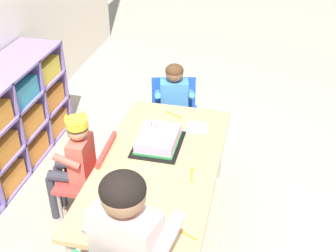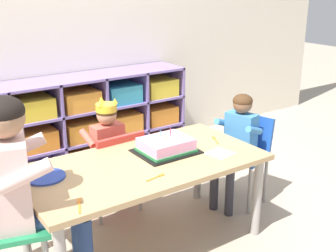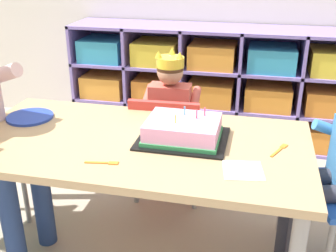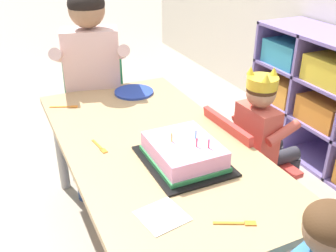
{
  "view_description": "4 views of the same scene",
  "coord_description": "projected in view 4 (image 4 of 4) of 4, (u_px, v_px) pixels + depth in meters",
  "views": [
    {
      "loc": [
        -1.99,
        -0.52,
        2.15
      ],
      "look_at": [
        0.11,
        -0.03,
        0.75
      ],
      "focal_mm": 46.56,
      "sensor_mm": 36.0,
      "label": 1
    },
    {
      "loc": [
        -1.18,
        -1.94,
        1.55
      ],
      "look_at": [
        0.14,
        -0.03,
        0.75
      ],
      "focal_mm": 46.17,
      "sensor_mm": 36.0,
      "label": 2
    },
    {
      "loc": [
        0.46,
        -1.43,
        1.27
      ],
      "look_at": [
        0.14,
        -0.05,
        0.65
      ],
      "focal_mm": 44.02,
      "sensor_mm": 36.0,
      "label": 3
    },
    {
      "loc": [
        1.31,
        -0.54,
        1.36
      ],
      "look_at": [
        0.05,
        0.04,
        0.65
      ],
      "focal_mm": 41.87,
      "sensor_mm": 36.0,
      "label": 4
    }
  ],
  "objects": [
    {
      "name": "birthday_cake_on_tray",
      "position": [
        184.0,
        153.0,
        1.48
      ],
      "size": [
        0.36,
        0.29,
        0.12
      ],
      "color": "black",
      "rests_on": "activity_table"
    },
    {
      "name": "activity_table",
      "position": [
        154.0,
        155.0,
        1.66
      ],
      "size": [
        1.39,
        0.71,
        0.55
      ],
      "color": "tan",
      "rests_on": "ground"
    },
    {
      "name": "child_with_crown",
      "position": [
        264.0,
        130.0,
        1.84
      ],
      "size": [
        0.3,
        0.31,
        0.81
      ],
      "rotation": [
        0.0,
        0.0,
        3.18
      ],
      "color": "#D15647",
      "rests_on": "ground"
    },
    {
      "name": "fork_scattered_mid_table",
      "position": [
        66.0,
        107.0,
        1.94
      ],
      "size": [
        0.07,
        0.13,
        0.0
      ],
      "rotation": [
        0.0,
        0.0,
        4.32
      ],
      "color": "orange",
      "rests_on": "activity_table"
    },
    {
      "name": "paper_plate_stack",
      "position": [
        134.0,
        92.0,
        2.1
      ],
      "size": [
        0.21,
        0.21,
        0.01
      ],
      "primitive_type": "cylinder",
      "color": "#233DA3",
      "rests_on": "activity_table"
    },
    {
      "name": "classroom_chair_adult_side",
      "position": [
        95.0,
        98.0,
        2.3
      ],
      "size": [
        0.39,
        0.44,
        0.7
      ],
      "rotation": [
        0.0,
        0.0,
        1.31
      ],
      "color": "#238451",
      "rests_on": "ground"
    },
    {
      "name": "fork_by_napkin",
      "position": [
        100.0,
        147.0,
        1.59
      ],
      "size": [
        0.12,
        0.03,
        0.0
      ],
      "rotation": [
        0.0,
        0.0,
        3.3
      ],
      "color": "orange",
      "rests_on": "activity_table"
    },
    {
      "name": "ground",
      "position": [
        156.0,
        242.0,
        1.88
      ],
      "size": [
        16.0,
        16.0,
        0.0
      ],
      "primitive_type": "plane",
      "color": "tan"
    },
    {
      "name": "fork_at_table_front_edge",
      "position": [
        238.0,
        223.0,
        1.19
      ],
      "size": [
        0.07,
        0.12,
        0.0
      ],
      "rotation": [
        0.0,
        0.0,
        4.26
      ],
      "color": "orange",
      "rests_on": "activity_table"
    },
    {
      "name": "classroom_chair_blue",
      "position": [
        242.0,
        161.0,
        1.86
      ],
      "size": [
        0.39,
        0.35,
        0.6
      ],
      "rotation": [
        0.0,
        0.0,
        3.18
      ],
      "color": "red",
      "rests_on": "ground"
    },
    {
      "name": "paper_napkin_square",
      "position": [
        162.0,
        216.0,
        1.22
      ],
      "size": [
        0.16,
        0.16,
        0.0
      ],
      "primitive_type": "cube",
      "rotation": [
        0.0,
        0.0,
        0.16
      ],
      "color": "white",
      "rests_on": "activity_table"
    },
    {
      "name": "adult_helper_seated",
      "position": [
        92.0,
        70.0,
        2.11
      ],
      "size": [
        0.47,
        0.45,
        1.07
      ],
      "rotation": [
        0.0,
        0.0,
        1.31
      ],
      "color": "beige",
      "rests_on": "ground"
    }
  ]
}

